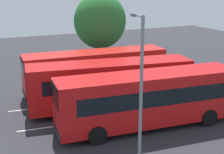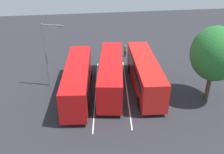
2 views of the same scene
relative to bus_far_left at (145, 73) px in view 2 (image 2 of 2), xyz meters
name	(u,v)px [view 2 (image 2 of 2)]	position (x,y,z in m)	size (l,w,h in m)	color
ground_plane	(111,90)	(0.00, 3.66, -1.85)	(68.87, 68.87, 0.00)	#2B2B30
bus_far_left	(145,73)	(0.00, 0.00, 0.00)	(11.32, 3.19, 3.35)	red
bus_center_left	(111,73)	(0.41, 3.63, 0.00)	(11.41, 4.20, 3.35)	red
bus_center_right	(78,79)	(-0.40, 7.23, 0.00)	(11.36, 3.52, 3.35)	red
pedestrian	(125,50)	(8.84, 0.45, -0.82)	(0.38, 0.38, 1.74)	#232833
street_lamp	(47,52)	(1.97, 10.22, 2.27)	(0.83, 2.29, 7.12)	gray
depot_tree	(215,54)	(-2.98, -5.89, 3.10)	(5.06, 4.55, 7.62)	#4C3823
lane_stripe_outer_left	(127,89)	(0.00, 1.96, -1.85)	(14.02, 0.12, 0.01)	silver
lane_stripe_inner_left	(96,91)	(0.00, 5.37, -1.85)	(14.02, 0.12, 0.01)	silver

